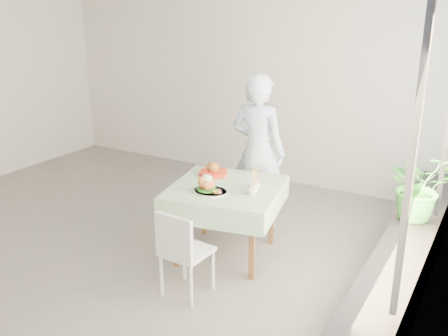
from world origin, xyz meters
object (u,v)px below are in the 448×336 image
Objects in this scene: cafe_table at (226,213)px; juice_cup_orange at (255,183)px; diner at (258,152)px; potted_plant at (419,186)px; chair_near at (186,268)px; main_dish at (208,187)px; chair_far at (254,199)px.

cafe_table is 0.45m from juice_cup_orange.
potted_plant is at bearing 178.69° from diner.
potted_plant is (1.67, 0.71, 0.37)m from cafe_table.
chair_near is 2.36× the size of main_dish.
main_dish is (-0.01, -1.03, -0.08)m from diner.
juice_cup_orange is at bearing 16.15° from cafe_table.
chair_far is 2.68× the size of main_dish.
chair_near is at bearing -83.77° from chair_far.
potted_plant reaches higher than chair_near.
juice_cup_orange is (0.40, -0.79, 0.52)m from chair_far.
chair_near reaches higher than cafe_table.
juice_cup_orange reaches higher than main_dish.
cafe_table is 0.70× the size of diner.
main_dish reaches higher than chair_far.
main_dish is at bearing -86.79° from chair_far.
potted_plant reaches higher than chair_far.
chair_far is 1.67m from chair_near.
chair_near is 0.80m from main_dish.
potted_plant is (1.39, 0.63, 0.03)m from juice_cup_orange.
juice_cup_orange reaches higher than cafe_table.
potted_plant reaches higher than cafe_table.
chair_far is 0.60m from diner.
cafe_table is 1.35× the size of chair_far.
diner is 7.23× the size of juice_cup_orange.
chair_far is 1.14× the size of chair_near.
diner is (0.07, -0.06, 0.60)m from chair_far.
main_dish is (-0.12, 0.57, 0.55)m from chair_near.
diner is at bearing 94.09° from chair_near.
juice_cup_orange is (0.34, 0.31, -0.00)m from main_dish.
chair_far is at bearing 93.21° from main_dish.
juice_cup_orange is at bearing 116.85° from diner.
potted_plant reaches higher than main_dish.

